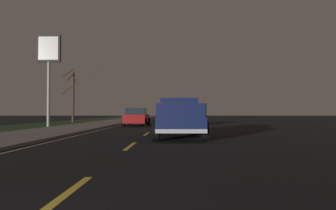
{
  "coord_description": "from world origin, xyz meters",
  "views": [
    {
      "loc": [
        -1.59,
        -1.58,
        1.19
      ],
      "look_at": [
        14.9,
        -1.16,
        1.58
      ],
      "focal_mm": 31.9,
      "sensor_mm": 36.0,
      "label": 1
    }
  ],
  "objects_px": {
    "sedan_red": "(137,117)",
    "gas_price_sign": "(49,57)",
    "pickup_truck": "(179,116)",
    "sedan_white": "(179,117)",
    "bare_tree_far": "(73,95)"
  },
  "relations": [
    {
      "from": "pickup_truck",
      "to": "gas_price_sign",
      "type": "xyz_separation_m",
      "value": [
        9.45,
        10.38,
        4.62
      ]
    },
    {
      "from": "pickup_truck",
      "to": "sedan_red",
      "type": "height_order",
      "value": "pickup_truck"
    },
    {
      "from": "sedan_white",
      "to": "bare_tree_far",
      "type": "xyz_separation_m",
      "value": [
        6.79,
        11.88,
        2.31
      ]
    },
    {
      "from": "gas_price_sign",
      "to": "bare_tree_far",
      "type": "xyz_separation_m",
      "value": [
        9.7,
        1.41,
        -2.5
      ]
    },
    {
      "from": "pickup_truck",
      "to": "sedan_red",
      "type": "xyz_separation_m",
      "value": [
        11.42,
        3.52,
        -0.2
      ]
    },
    {
      "from": "bare_tree_far",
      "to": "gas_price_sign",
      "type": "bearing_deg",
      "value": -171.75
    },
    {
      "from": "pickup_truck",
      "to": "sedan_white",
      "type": "height_order",
      "value": "pickup_truck"
    },
    {
      "from": "sedan_red",
      "to": "sedan_white",
      "type": "height_order",
      "value": "same"
    },
    {
      "from": "sedan_red",
      "to": "gas_price_sign",
      "type": "relative_size",
      "value": 0.59
    },
    {
      "from": "sedan_red",
      "to": "bare_tree_far",
      "type": "height_order",
      "value": "bare_tree_far"
    },
    {
      "from": "pickup_truck",
      "to": "bare_tree_far",
      "type": "distance_m",
      "value": 22.58
    },
    {
      "from": "sedan_red",
      "to": "bare_tree_far",
      "type": "distance_m",
      "value": 11.55
    },
    {
      "from": "pickup_truck",
      "to": "sedan_red",
      "type": "relative_size",
      "value": 1.24
    },
    {
      "from": "sedan_white",
      "to": "bare_tree_far",
      "type": "bearing_deg",
      "value": 60.26
    },
    {
      "from": "gas_price_sign",
      "to": "sedan_red",
      "type": "bearing_deg",
      "value": -73.99
    }
  ]
}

